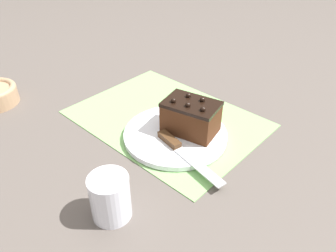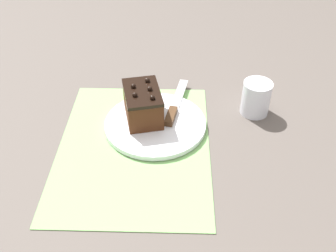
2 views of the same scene
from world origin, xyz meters
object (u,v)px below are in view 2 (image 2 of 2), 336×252
object	(u,v)px
chocolate_cake	(143,104)
cake_plate	(155,124)
drinking_glass	(256,98)
serving_knife	(174,108)

from	to	relation	value
chocolate_cake	cake_plate	bearing A→B (deg)	56.53
drinking_glass	serving_knife	bearing A→B (deg)	-84.44
serving_knife	chocolate_cake	bearing A→B (deg)	-147.88
chocolate_cake	serving_knife	distance (m)	0.09
serving_knife	drinking_glass	world-z (taller)	drinking_glass
drinking_glass	cake_plate	bearing A→B (deg)	-74.59
cake_plate	chocolate_cake	distance (m)	0.06
chocolate_cake	drinking_glass	size ratio (longest dim) A/B	1.60
drinking_glass	chocolate_cake	bearing A→B (deg)	-80.15
chocolate_cake	drinking_glass	world-z (taller)	chocolate_cake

